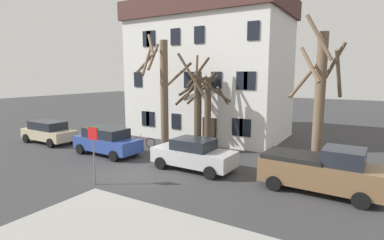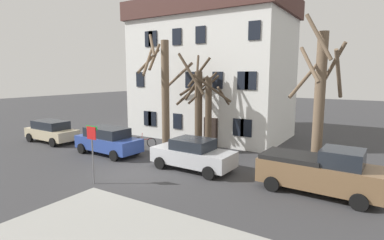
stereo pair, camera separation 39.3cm
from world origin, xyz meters
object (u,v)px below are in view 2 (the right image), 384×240
at_px(car_silver_sedan, 193,154).
at_px(bicycle_leaning, 145,142).
at_px(pickup_truck_brown, 320,171).
at_px(street_sign_pole, 92,144).
at_px(building_main, 211,70).
at_px(car_blue_wagon, 108,140).
at_px(tree_bare_end, 319,100).
at_px(car_beige_wagon, 51,131).
at_px(tree_bare_near, 164,89).
at_px(tree_bare_far, 208,109).
at_px(tree_bare_mid, 197,106).

relative_size(car_silver_sedan, bicycle_leaning, 2.79).
height_order(pickup_truck_brown, bicycle_leaning, pickup_truck_brown).
xyz_separation_m(pickup_truck_brown, street_sign_pole, (-9.32, -4.54, 0.96)).
distance_m(building_main, car_blue_wagon, 10.74).
relative_size(tree_bare_end, street_sign_pole, 2.85).
relative_size(car_beige_wagon, car_silver_sedan, 0.98).
bearing_deg(car_silver_sedan, tree_bare_near, 144.16).
distance_m(building_main, car_beige_wagon, 13.69).
distance_m(building_main, tree_bare_near, 6.14).
xyz_separation_m(tree_bare_end, car_silver_sedan, (-5.94, -2.25, -3.11)).
distance_m(tree_bare_far, car_silver_sedan, 4.28).
bearing_deg(car_silver_sedan, pickup_truck_brown, 0.93).
bearing_deg(building_main, car_blue_wagon, -105.42).
bearing_deg(car_silver_sedan, tree_bare_mid, 117.82).
relative_size(car_blue_wagon, bicycle_leaning, 2.85).
height_order(building_main, pickup_truck_brown, building_main).
distance_m(street_sign_pole, bicycle_leaning, 7.71).
bearing_deg(tree_bare_end, car_blue_wagon, -168.89).
relative_size(tree_bare_mid, bicycle_leaning, 3.94).
bearing_deg(car_silver_sedan, building_main, 113.17).
distance_m(tree_bare_near, tree_bare_mid, 2.76).
bearing_deg(car_blue_wagon, car_silver_sedan, 1.68).
bearing_deg(tree_bare_far, pickup_truck_brown, -24.65).
bearing_deg(tree_bare_mid, car_beige_wagon, -162.23).
height_order(tree_bare_near, tree_bare_end, tree_bare_end).
bearing_deg(bicycle_leaning, building_main, 74.68).
bearing_deg(car_blue_wagon, pickup_truck_brown, 1.30).
relative_size(tree_bare_near, tree_bare_far, 1.23).
height_order(tree_bare_near, pickup_truck_brown, tree_bare_near).
distance_m(tree_bare_far, street_sign_pole, 8.25).
distance_m(tree_bare_mid, car_silver_sedan, 4.58).
relative_size(tree_bare_mid, car_beige_wagon, 1.44).
height_order(tree_bare_mid, tree_bare_far, tree_bare_mid).
distance_m(car_beige_wagon, street_sign_pole, 11.06).
bearing_deg(car_beige_wagon, tree_bare_end, 6.90).
relative_size(tree_bare_near, tree_bare_mid, 1.22).
xyz_separation_m(tree_bare_far, car_silver_sedan, (1.06, -3.57, -2.12)).
height_order(tree_bare_far, car_silver_sedan, tree_bare_far).
bearing_deg(pickup_truck_brown, car_beige_wagon, -179.59).
bearing_deg(tree_bare_end, tree_bare_near, 174.94).
bearing_deg(tree_bare_end, tree_bare_mid, 170.80).
relative_size(tree_bare_end, car_silver_sedan, 1.72).
bearing_deg(tree_bare_mid, car_silver_sedan, -62.18).
distance_m(tree_bare_mid, street_sign_pole, 8.09).
distance_m(building_main, car_silver_sedan, 11.00).
xyz_separation_m(tree_bare_far, car_blue_wagon, (-5.41, -3.76, -2.06)).
height_order(tree_bare_mid, street_sign_pole, tree_bare_mid).
xyz_separation_m(car_beige_wagon, pickup_truck_brown, (19.40, 0.14, 0.14)).
height_order(tree_bare_near, car_blue_wagon, tree_bare_near).
bearing_deg(bicycle_leaning, car_silver_sedan, -24.03).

